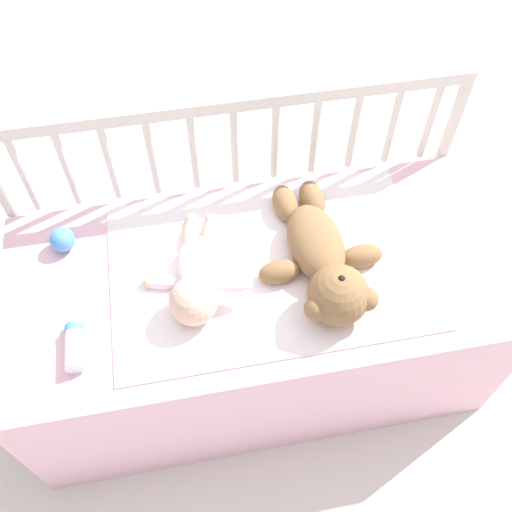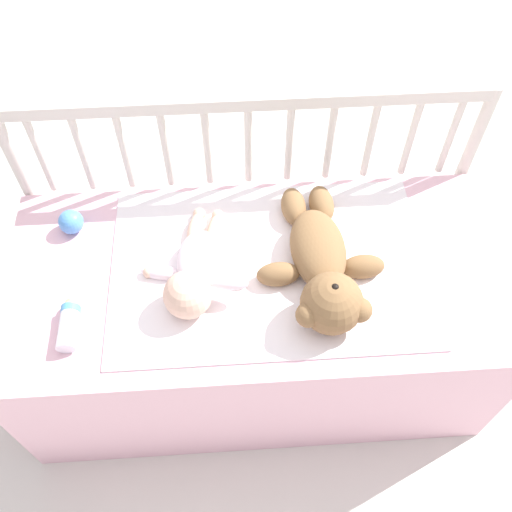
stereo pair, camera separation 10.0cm
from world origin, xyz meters
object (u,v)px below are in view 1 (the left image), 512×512
(baby_bottle, at_px, (75,343))
(teddy_bear, at_px, (323,261))
(toy_ball, at_px, (62,240))
(baby, at_px, (196,277))

(baby_bottle, bearing_deg, teddy_bear, 8.92)
(baby_bottle, bearing_deg, toy_ball, 95.51)
(toy_ball, xyz_separation_m, baby_bottle, (0.03, -0.31, -0.01))
(baby, bearing_deg, teddy_bear, -3.32)
(teddy_bear, xyz_separation_m, baby, (-0.32, 0.02, -0.01))
(teddy_bear, xyz_separation_m, baby_bottle, (-0.63, -0.10, -0.04))
(teddy_bear, xyz_separation_m, toy_ball, (-0.66, 0.21, -0.03))
(baby, height_order, baby_bottle, baby)
(baby_bottle, bearing_deg, baby, 21.04)
(teddy_bear, distance_m, baby, 0.33)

